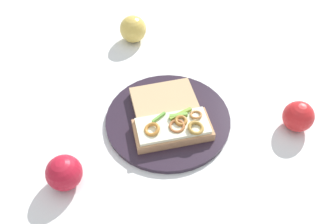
# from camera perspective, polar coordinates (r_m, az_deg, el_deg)

# --- Properties ---
(ground_plane) EXTENTS (2.00, 2.00, 0.00)m
(ground_plane) POSITION_cam_1_polar(r_m,az_deg,el_deg) (0.83, 0.00, -1.43)
(ground_plane) COLOR silver
(ground_plane) RESTS_ON ground
(plate) EXTENTS (0.29, 0.29, 0.01)m
(plate) POSITION_cam_1_polar(r_m,az_deg,el_deg) (0.83, 0.00, -1.17)
(plate) COLOR #2B1F2D
(plate) RESTS_ON ground_plane
(sandwich) EXTENTS (0.12, 0.19, 0.04)m
(sandwich) POSITION_cam_1_polar(r_m,az_deg,el_deg) (0.78, 0.85, -2.69)
(sandwich) COLOR tan
(sandwich) RESTS_ON plate
(bread_slice_side) EXTENTS (0.14, 0.17, 0.02)m
(bread_slice_side) POSITION_cam_1_polar(r_m,az_deg,el_deg) (0.85, -0.71, 1.94)
(bread_slice_side) COLOR tan
(bread_slice_side) RESTS_ON plate
(apple_0) EXTENTS (0.10, 0.10, 0.07)m
(apple_0) POSITION_cam_1_polar(r_m,az_deg,el_deg) (0.74, -16.50, -9.42)
(apple_0) COLOR #B31629
(apple_0) RESTS_ON ground_plane
(apple_1) EXTENTS (0.08, 0.08, 0.07)m
(apple_1) POSITION_cam_1_polar(r_m,az_deg,el_deg) (0.85, 20.38, -0.68)
(apple_1) COLOR red
(apple_1) RESTS_ON ground_plane
(apple_2) EXTENTS (0.10, 0.10, 0.08)m
(apple_2) POSITION_cam_1_polar(r_m,az_deg,el_deg) (1.04, -5.70, 13.25)
(apple_2) COLOR gold
(apple_2) RESTS_ON ground_plane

